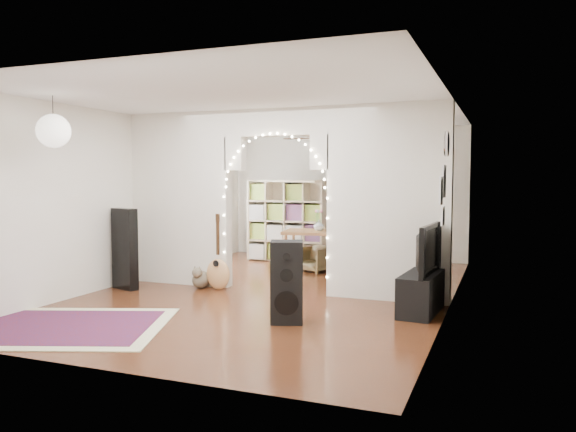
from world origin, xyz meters
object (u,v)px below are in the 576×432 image
(acoustic_guitar, at_px, (218,262))
(dining_chair_left, at_px, (315,259))
(bookcase, at_px, (287,221))
(floor_speaker, at_px, (287,282))
(dining_table, at_px, (319,235))
(media_console, at_px, (421,293))
(dining_chair_right, at_px, (318,257))

(acoustic_guitar, xyz_separation_m, dining_chair_left, (0.85, 2.04, -0.20))
(bookcase, height_order, dining_chair_left, bookcase)
(floor_speaker, bearing_deg, dining_chair_left, 83.09)
(acoustic_guitar, relative_size, floor_speaker, 1.02)
(dining_table, bearing_deg, dining_chair_left, 127.13)
(floor_speaker, relative_size, bookcase, 0.59)
(floor_speaker, height_order, media_console, floor_speaker)
(dining_table, xyz_separation_m, dining_chair_right, (-0.16, 0.47, -0.47))
(media_console, relative_size, bookcase, 0.61)
(media_console, xyz_separation_m, dining_chair_right, (-2.27, 2.79, -0.04))
(dining_table, relative_size, dining_chair_right, 2.81)
(bookcase, distance_m, dining_chair_left, 1.46)
(bookcase, bearing_deg, dining_chair_right, -19.98)
(bookcase, xyz_separation_m, dining_chair_right, (0.85, -0.60, -0.61))
(acoustic_guitar, xyz_separation_m, dining_table, (0.96, 1.94, 0.26))
(floor_speaker, bearing_deg, dining_table, 81.78)
(dining_chair_left, bearing_deg, dining_chair_right, 118.68)
(dining_table, height_order, dining_chair_right, dining_table)
(dining_chair_right, bearing_deg, floor_speaker, -63.24)
(floor_speaker, xyz_separation_m, dining_table, (-0.71, 3.35, 0.20))
(bookcase, distance_m, dining_chair_right, 1.21)
(floor_speaker, height_order, bookcase, bookcase)
(media_console, height_order, bookcase, bookcase)
(media_console, bearing_deg, floor_speaker, -139.07)
(dining_chair_left, distance_m, dining_chair_right, 0.38)
(media_console, distance_m, dining_table, 3.16)
(dining_table, height_order, dining_chair_left, dining_table)
(dining_table, bearing_deg, bookcase, 124.59)
(acoustic_guitar, bearing_deg, dining_table, 77.61)
(dining_chair_right, bearing_deg, bookcase, 158.72)
(bookcase, xyz_separation_m, dining_chair_left, (0.91, -0.98, -0.60))
(bookcase, relative_size, dining_table, 1.25)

